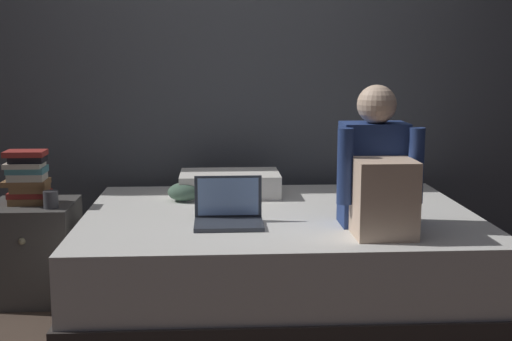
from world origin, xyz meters
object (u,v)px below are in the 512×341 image
Objects in this scene: person_sitting at (378,175)px; pillow at (230,184)px; bed at (279,261)px; nightstand at (35,251)px; clothes_pile at (192,192)px; book_stack at (28,177)px; laptop at (229,213)px; mug at (51,200)px.

person_sitting is 1.17× the size of pillow.
nightstand reaches higher than bed.
clothes_pile is at bearing 4.95° from nightstand.
person_sitting is 1.82m from book_stack.
book_stack is at bearing 155.90° from laptop.
pillow reaches higher than clothes_pile.
book_stack is 0.20m from mug.
person_sitting is at bearing -10.34° from laptop.
person_sitting is 2.05× the size of laptop.
book_stack is (-0.01, -0.01, 0.40)m from nightstand.
person_sitting is at bearing -38.08° from clothes_pile.
person_sitting reaches higher than pillow.
person_sitting is 1.12m from clothes_pile.
book_stack is at bearing -174.40° from clothes_pile.
person_sitting is 1.05m from pillow.
bed is 1.39m from book_stack.
pillow is (0.02, 0.68, 0.01)m from laptop.
clothes_pile is at bearing 141.92° from person_sitting.
nightstand is at bearing 160.59° from person_sitting.
nightstand is at bearing 155.17° from laptop.
laptop reaches higher than bed.
bed is 7.00× the size of clothes_pile.
person_sitting is 2.29× the size of book_stack.
nightstand is at bearing 169.28° from bed.
person_sitting is (0.41, -0.36, 0.51)m from bed.
book_stack is (-1.31, 0.24, 0.41)m from bed.
bed is 0.63m from clothes_pile.
nightstand is 1.88m from person_sitting.
pillow is 1.95× the size of book_stack.
mug reaches higher than bed.
pillow is 0.98m from mug.
laptop reaches higher than clothes_pile.
laptop reaches higher than nightstand.
book_stack reaches higher than clothes_pile.
clothes_pile is at bearing 108.88° from laptop.
nightstand is 1.63× the size of laptop.
person_sitting is 0.71m from laptop.
pillow is at bearing 19.24° from mug.
bed is 22.22× the size of mug.
mug is at bearing 173.84° from bed.
pillow reaches higher than bed.
pillow is at bearing 31.86° from clothes_pile.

